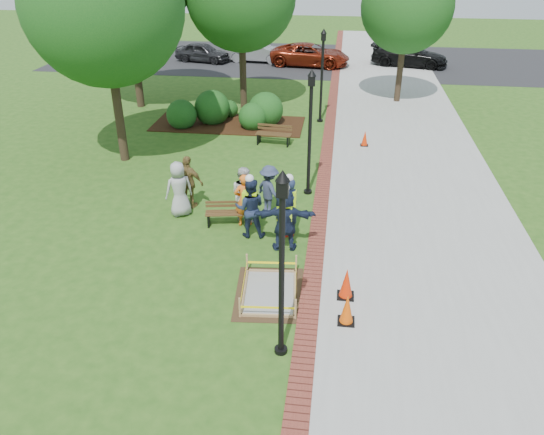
# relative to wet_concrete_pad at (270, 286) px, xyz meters

# --- Properties ---
(ground) EXTENTS (100.00, 100.00, 0.00)m
(ground) POSITION_rel_wet_concrete_pad_xyz_m (-0.73, 0.96, -0.23)
(ground) COLOR #285116
(ground) RESTS_ON ground
(sidewalk) EXTENTS (6.00, 60.00, 0.02)m
(sidewalk) POSITION_rel_wet_concrete_pad_xyz_m (4.27, 10.96, -0.22)
(sidewalk) COLOR #9E9E99
(sidewalk) RESTS_ON ground
(brick_edging) EXTENTS (0.50, 60.00, 0.03)m
(brick_edging) POSITION_rel_wet_concrete_pad_xyz_m (1.02, 10.96, -0.22)
(brick_edging) COLOR maroon
(brick_edging) RESTS_ON ground
(mulch_bed) EXTENTS (7.00, 3.00, 0.05)m
(mulch_bed) POSITION_rel_wet_concrete_pad_xyz_m (-3.73, 12.96, -0.21)
(mulch_bed) COLOR #381E0F
(mulch_bed) RESTS_ON ground
(parking_lot) EXTENTS (36.00, 12.00, 0.01)m
(parking_lot) POSITION_rel_wet_concrete_pad_xyz_m (-0.73, 27.96, -0.23)
(parking_lot) COLOR black
(parking_lot) RESTS_ON ground
(wet_concrete_pad) EXTENTS (1.89, 2.44, 0.55)m
(wet_concrete_pad) POSITION_rel_wet_concrete_pad_xyz_m (0.00, 0.00, 0.00)
(wet_concrete_pad) COLOR #47331E
(wet_concrete_pad) RESTS_ON ground
(bench_near) EXTENTS (1.37, 0.66, 0.71)m
(bench_near) POSITION_rel_wet_concrete_pad_xyz_m (-1.78, 3.38, -0.01)
(bench_near) COLOR #54381C
(bench_near) RESTS_ON ground
(bench_far) EXTENTS (1.54, 0.65, 0.81)m
(bench_far) POSITION_rel_wet_concrete_pad_xyz_m (-1.28, 10.57, 0.02)
(bench_far) COLOR #4F331B
(bench_far) RESTS_ON ground
(cone_front) EXTENTS (0.40, 0.40, 0.78)m
(cone_front) POSITION_rel_wet_concrete_pad_xyz_m (1.91, -0.88, 0.14)
(cone_front) COLOR black
(cone_front) RESTS_ON ground
(cone_back) EXTENTS (0.42, 0.42, 0.83)m
(cone_back) POSITION_rel_wet_concrete_pad_xyz_m (1.88, 0.11, 0.17)
(cone_back) COLOR black
(cone_back) RESTS_ON ground
(cone_far) EXTENTS (0.33, 0.33, 0.66)m
(cone_far) POSITION_rel_wet_concrete_pad_xyz_m (2.56, 10.89, 0.08)
(cone_far) COLOR black
(cone_far) RESTS_ON ground
(toolbox) EXTENTS (0.43, 0.33, 0.19)m
(toolbox) POSITION_rel_wet_concrete_pad_xyz_m (0.11, 2.93, -0.14)
(toolbox) COLOR #B5190D
(toolbox) RESTS_ON ground
(lamp_near) EXTENTS (0.28, 0.28, 4.26)m
(lamp_near) POSITION_rel_wet_concrete_pad_xyz_m (0.52, -2.04, 2.25)
(lamp_near) COLOR black
(lamp_near) RESTS_ON ground
(lamp_mid) EXTENTS (0.28, 0.28, 4.26)m
(lamp_mid) POSITION_rel_wet_concrete_pad_xyz_m (0.52, 5.96, 2.25)
(lamp_mid) COLOR black
(lamp_mid) RESTS_ON ground
(lamp_far) EXTENTS (0.28, 0.28, 4.26)m
(lamp_far) POSITION_rel_wet_concrete_pad_xyz_m (0.52, 13.96, 2.25)
(lamp_far) COLOR black
(lamp_far) RESTS_ON ground
(tree_left) EXTENTS (5.64, 5.64, 8.58)m
(tree_left) POSITION_rel_wet_concrete_pad_xyz_m (-6.94, 8.09, 5.51)
(tree_left) COLOR #3D2D1E
(tree_left) RESTS_ON ground
(tree_right) EXTENTS (4.57, 4.57, 7.06)m
(tree_right) POSITION_rel_wet_concrete_pad_xyz_m (4.43, 18.00, 4.53)
(tree_right) COLOR #3D2D1E
(tree_right) RESTS_ON ground
(shrub_a) EXTENTS (1.39, 1.39, 1.39)m
(shrub_a) POSITION_rel_wet_concrete_pad_xyz_m (-5.77, 12.27, -0.23)
(shrub_a) COLOR #144616
(shrub_a) RESTS_ON ground
(shrub_b) EXTENTS (1.67, 1.67, 1.67)m
(shrub_b) POSITION_rel_wet_concrete_pad_xyz_m (-4.53, 13.13, -0.23)
(shrub_b) COLOR #144616
(shrub_b) RESTS_ON ground
(shrub_c) EXTENTS (1.30, 1.30, 1.30)m
(shrub_c) POSITION_rel_wet_concrete_pad_xyz_m (-2.49, 12.51, -0.23)
(shrub_c) COLOR #144616
(shrub_c) RESTS_ON ground
(shrub_d) EXTENTS (1.64, 1.64, 1.64)m
(shrub_d) POSITION_rel_wet_concrete_pad_xyz_m (-2.00, 13.20, -0.23)
(shrub_d) COLOR #144616
(shrub_d) RESTS_ON ground
(shrub_e) EXTENTS (0.86, 0.86, 0.86)m
(shrub_e) POSITION_rel_wet_concrete_pad_xyz_m (-3.94, 14.17, -0.23)
(shrub_e) COLOR #144616
(shrub_e) RESTS_ON ground
(casual_person_a) EXTENTS (0.68, 0.62, 1.79)m
(casual_person_a) POSITION_rel_wet_concrete_pad_xyz_m (-3.39, 3.82, 0.66)
(casual_person_a) COLOR #A0A0A0
(casual_person_a) RESTS_ON ground
(casual_person_b) EXTENTS (0.63, 0.53, 1.68)m
(casual_person_b) POSITION_rel_wet_concrete_pad_xyz_m (-1.25, 3.45, 0.61)
(casual_person_b) COLOR orange
(casual_person_b) RESTS_ON ground
(casual_person_c) EXTENTS (0.67, 0.63, 1.76)m
(casual_person_c) POSITION_rel_wet_concrete_pad_xyz_m (-1.32, 3.80, 0.64)
(casual_person_c) COLOR silver
(casual_person_c) RESTS_ON ground
(casual_person_d) EXTENTS (0.64, 0.49, 1.77)m
(casual_person_d) POSITION_rel_wet_concrete_pad_xyz_m (-3.24, 4.39, 0.65)
(casual_person_d) COLOR brown
(casual_person_d) RESTS_ON ground
(casual_person_e) EXTENTS (0.62, 0.61, 1.65)m
(casual_person_e) POSITION_rel_wet_concrete_pad_xyz_m (-0.59, 4.26, 0.59)
(casual_person_e) COLOR #313956
(casual_person_e) RESTS_ON ground
(hivis_worker_a) EXTENTS (0.64, 0.45, 2.04)m
(hivis_worker_a) POSITION_rel_wet_concrete_pad_xyz_m (0.12, 2.21, 0.77)
(hivis_worker_a) COLOR #1A2744
(hivis_worker_a) RESTS_ON ground
(hivis_worker_b) EXTENTS (0.67, 0.63, 1.91)m
(hivis_worker_b) POSITION_rel_wet_concrete_pad_xyz_m (0.14, 3.14, 0.71)
(hivis_worker_b) COLOR #16233B
(hivis_worker_b) RESTS_ON ground
(hivis_worker_c) EXTENTS (0.62, 0.43, 1.98)m
(hivis_worker_c) POSITION_rel_wet_concrete_pad_xyz_m (-0.96, 2.81, 0.74)
(hivis_worker_c) COLOR #1B2B48
(hivis_worker_c) RESTS_ON ground
(parked_car_a) EXTENTS (2.85, 4.68, 1.42)m
(parked_car_a) POSITION_rel_wet_concrete_pad_xyz_m (-8.31, 26.25, -0.23)
(parked_car_a) COLOR #29282B
(parked_car_a) RESTS_ON ground
(parked_car_b) EXTENTS (2.42, 4.81, 1.52)m
(parked_car_b) POSITION_rel_wet_concrete_pad_xyz_m (-4.58, 26.77, -0.23)
(parked_car_b) COLOR #A2A1A6
(parked_car_b) RESTS_ON ground
(parked_car_c) EXTENTS (2.67, 5.10, 1.59)m
(parked_car_c) POSITION_rel_wet_concrete_pad_xyz_m (-0.80, 25.99, -0.23)
(parked_car_c) COLOR maroon
(parked_car_c) RESTS_ON ground
(parked_car_d) EXTENTS (3.16, 5.24, 1.59)m
(parked_car_d) POSITION_rel_wet_concrete_pad_xyz_m (5.84, 26.79, -0.23)
(parked_car_d) COLOR black
(parked_car_d) RESTS_ON ground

